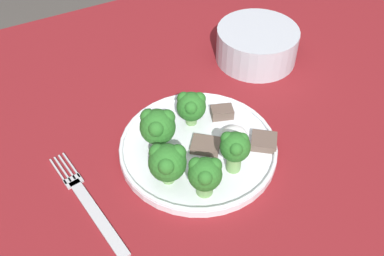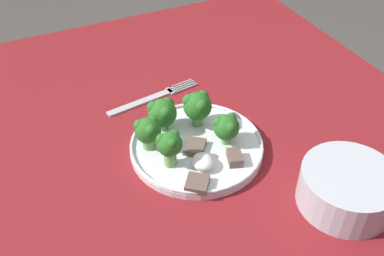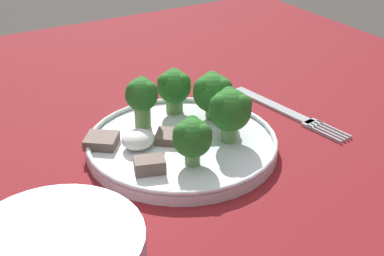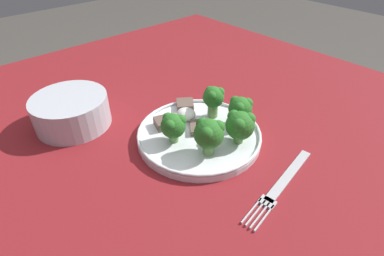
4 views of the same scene
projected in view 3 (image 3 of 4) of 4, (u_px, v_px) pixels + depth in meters
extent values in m
cube|color=maroon|center=(143.00, 153.00, 0.67)|extent=(1.14, 1.02, 0.03)
cylinder|color=brown|center=(248.00, 146.00, 1.42)|extent=(0.06, 0.06, 0.71)
cylinder|color=white|center=(182.00, 146.00, 0.65)|extent=(0.23, 0.23, 0.01)
torus|color=white|center=(182.00, 139.00, 0.64)|extent=(0.23, 0.23, 0.01)
cube|color=#B2B2B7|center=(273.00, 105.00, 0.76)|extent=(0.04, 0.14, 0.00)
cube|color=#B2B2B7|center=(312.00, 124.00, 0.71)|extent=(0.03, 0.02, 0.00)
cube|color=#B2B2B7|center=(324.00, 134.00, 0.68)|extent=(0.01, 0.06, 0.00)
cube|color=#B2B2B7|center=(327.00, 132.00, 0.69)|extent=(0.01, 0.06, 0.00)
cube|color=#B2B2B7|center=(330.00, 131.00, 0.69)|extent=(0.01, 0.06, 0.00)
cube|color=#B2B2B7|center=(334.00, 129.00, 0.69)|extent=(0.01, 0.06, 0.00)
cylinder|color=#709E56|center=(143.00, 116.00, 0.67)|extent=(0.02, 0.02, 0.03)
sphere|color=#286B23|center=(142.00, 94.00, 0.66)|extent=(0.04, 0.04, 0.04)
sphere|color=#286B23|center=(132.00, 90.00, 0.65)|extent=(0.02, 0.02, 0.02)
sphere|color=#286B23|center=(150.00, 90.00, 0.65)|extent=(0.02, 0.02, 0.02)
sphere|color=#286B23|center=(142.00, 83.00, 0.67)|extent=(0.02, 0.02, 0.02)
cylinder|color=#709E56|center=(212.00, 111.00, 0.70)|extent=(0.02, 0.02, 0.02)
sphere|color=#286B23|center=(212.00, 93.00, 0.68)|extent=(0.05, 0.05, 0.05)
sphere|color=#286B23|center=(202.00, 87.00, 0.67)|extent=(0.02, 0.02, 0.02)
sphere|color=#286B23|center=(223.00, 87.00, 0.67)|extent=(0.02, 0.02, 0.02)
sphere|color=#286B23|center=(212.00, 80.00, 0.69)|extent=(0.02, 0.02, 0.02)
cylinder|color=#709E56|center=(229.00, 132.00, 0.64)|extent=(0.02, 0.02, 0.02)
sphere|color=#286B23|center=(230.00, 110.00, 0.63)|extent=(0.05, 0.05, 0.05)
sphere|color=#286B23|center=(219.00, 104.00, 0.62)|extent=(0.02, 0.02, 0.02)
sphere|color=#286B23|center=(242.00, 104.00, 0.62)|extent=(0.02, 0.02, 0.02)
sphere|color=#286B23|center=(229.00, 96.00, 0.64)|extent=(0.02, 0.02, 0.02)
cylinder|color=#709E56|center=(192.00, 157.00, 0.60)|extent=(0.02, 0.02, 0.02)
sphere|color=#286B23|center=(192.00, 138.00, 0.59)|extent=(0.04, 0.04, 0.04)
sphere|color=#286B23|center=(182.00, 133.00, 0.58)|extent=(0.02, 0.02, 0.02)
sphere|color=#286B23|center=(203.00, 133.00, 0.58)|extent=(0.02, 0.02, 0.02)
sphere|color=#286B23|center=(192.00, 124.00, 0.59)|extent=(0.02, 0.02, 0.02)
cylinder|color=#709E56|center=(174.00, 104.00, 0.71)|extent=(0.02, 0.02, 0.02)
sphere|color=#286B23|center=(174.00, 86.00, 0.70)|extent=(0.04, 0.04, 0.04)
sphere|color=#286B23|center=(165.00, 81.00, 0.69)|extent=(0.02, 0.02, 0.02)
sphere|color=#286B23|center=(183.00, 81.00, 0.69)|extent=(0.02, 0.02, 0.02)
sphere|color=#286B23|center=(174.00, 75.00, 0.71)|extent=(0.02, 0.02, 0.02)
cube|color=brown|center=(173.00, 137.00, 0.65)|extent=(0.05, 0.05, 0.01)
cube|color=brown|center=(103.00, 142.00, 0.63)|extent=(0.05, 0.05, 0.01)
cube|color=brown|center=(150.00, 165.00, 0.58)|extent=(0.04, 0.03, 0.02)
ellipsoid|color=white|center=(138.00, 140.00, 0.63)|extent=(0.04, 0.04, 0.02)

